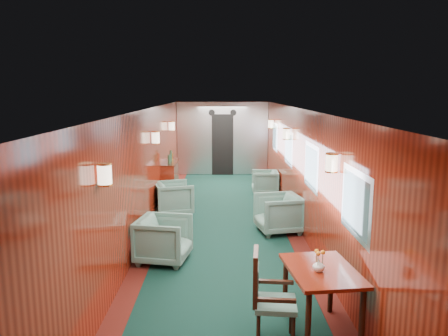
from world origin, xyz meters
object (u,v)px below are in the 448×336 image
at_px(armchair_right_far, 265,182).
at_px(armchair_left_far, 174,198).
at_px(credenza, 170,181).
at_px(dining_table, 322,279).
at_px(armchair_left_near, 164,239).
at_px(side_chair, 267,293).
at_px(armchair_right_near, 278,214).

bearing_deg(armchair_right_far, armchair_left_far, -47.67).
bearing_deg(credenza, dining_table, -68.72).
relative_size(dining_table, armchair_left_far, 1.37).
distance_m(armchair_left_near, armchair_right_far, 5.19).
height_order(dining_table, armchair_left_far, dining_table).
xyz_separation_m(side_chair, armchair_right_far, (0.70, 7.06, -0.25)).
xyz_separation_m(credenza, armchair_left_far, (0.21, -1.22, -0.14)).
relative_size(armchair_left_far, armchair_right_near, 0.99).
xyz_separation_m(dining_table, armchair_right_far, (0.07, 6.90, -0.34)).
distance_m(side_chair, armchair_right_far, 7.10).
distance_m(credenza, armchair_right_far, 2.58).
xyz_separation_m(side_chair, armchair_left_near, (-1.42, 2.32, -0.20)).
xyz_separation_m(credenza, armchair_right_far, (2.47, 0.75, -0.19)).
bearing_deg(armchair_left_far, armchair_left_near, 166.12).
bearing_deg(armchair_right_far, armchair_left_near, -22.96).
distance_m(side_chair, credenza, 6.55).
bearing_deg(armchair_right_near, side_chair, -20.62).
bearing_deg(armchair_right_far, armchair_right_near, -0.09).
distance_m(dining_table, credenza, 6.60).
height_order(dining_table, armchair_right_near, dining_table).
relative_size(side_chair, credenza, 0.82).
relative_size(dining_table, armchair_right_far, 1.61).
bearing_deg(side_chair, armchair_right_far, 90.19).
height_order(armchair_left_far, armchair_right_far, armchair_left_far).
height_order(dining_table, credenza, credenza).
height_order(armchair_right_near, armchair_right_far, armchair_right_near).
relative_size(dining_table, side_chair, 1.07).
bearing_deg(armchair_right_near, credenza, -147.53).
distance_m(dining_table, armchair_left_far, 5.40).
height_order(side_chair, credenza, credenza).
distance_m(credenza, armchair_left_far, 1.25).
bearing_deg(armchair_right_near, dining_table, -11.17).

